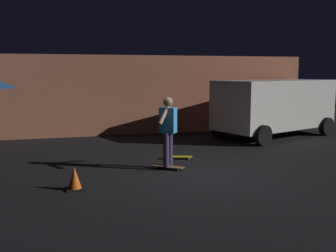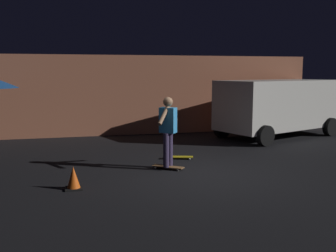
# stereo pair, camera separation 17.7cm
# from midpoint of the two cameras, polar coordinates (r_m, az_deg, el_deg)

# --- Properties ---
(ground_plane) EXTENTS (28.00, 28.00, 0.00)m
(ground_plane) POSITION_cam_midpoint_polar(r_m,az_deg,el_deg) (9.08, 5.79, -6.98)
(ground_plane) COLOR black
(low_building) EXTENTS (13.43, 4.28, 2.93)m
(low_building) POSITION_cam_midpoint_polar(r_m,az_deg,el_deg) (16.60, -5.09, 4.91)
(low_building) COLOR #B76B4C
(low_building) RESTS_ON ground_plane
(parked_van) EXTENTS (4.97, 3.53, 2.03)m
(parked_van) POSITION_cam_midpoint_polar(r_m,az_deg,el_deg) (14.57, 16.09, 3.02)
(parked_van) COLOR silver
(parked_van) RESTS_ON ground_plane
(skateboard_ridden) EXTENTS (0.73, 0.64, 0.07)m
(skateboard_ridden) POSITION_cam_midpoint_polar(r_m,az_deg,el_deg) (9.47, 0.54, -5.97)
(skateboard_ridden) COLOR olive
(skateboard_ridden) RESTS_ON ground_plane
(skateboard_spare) EXTENTS (0.80, 0.42, 0.07)m
(skateboard_spare) POSITION_cam_midpoint_polar(r_m,az_deg,el_deg) (10.54, 2.02, -4.54)
(skateboard_spare) COLOR gold
(skateboard_spare) RESTS_ON ground_plane
(skater) EXTENTS (0.68, 0.82, 1.67)m
(skater) POSITION_cam_midpoint_polar(r_m,az_deg,el_deg) (9.28, 0.55, -0.08)
(skater) COLOR #382D4C
(skater) RESTS_ON skateboard_ridden
(traffic_cone) EXTENTS (0.34, 0.34, 0.46)m
(traffic_cone) POSITION_cam_midpoint_polar(r_m,az_deg,el_deg) (8.07, -13.00, -7.51)
(traffic_cone) COLOR black
(traffic_cone) RESTS_ON ground_plane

